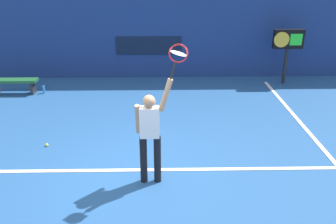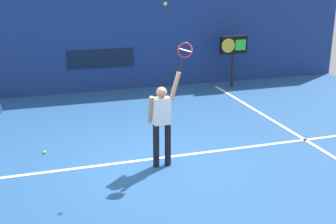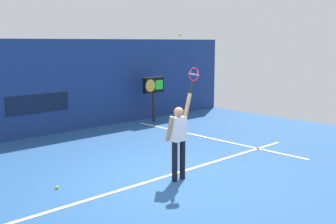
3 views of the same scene
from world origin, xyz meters
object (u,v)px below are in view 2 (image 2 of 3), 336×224
tennis_racket (185,52)px  spare_ball (44,152)px  tennis_player (162,120)px  tennis_ball (165,4)px  scoreboard_clock (234,47)px  water_bottle (0,109)px

tennis_racket → spare_ball: (-2.78, 1.39, -2.33)m
tennis_player → tennis_ball: bearing=27.5°
tennis_player → tennis_racket: (0.47, -0.00, 1.35)m
scoreboard_clock → spare_ball: 7.90m
tennis_ball → scoreboard_clock: size_ratio=0.04×
tennis_racket → spare_ball: bearing=153.5°
tennis_ball → spare_ball: (-2.40, 1.34, -3.24)m
tennis_racket → spare_ball: tennis_racket is taller
scoreboard_clock → water_bottle: 7.75m
tennis_player → spare_ball: bearing=149.1°
tennis_racket → spare_ball: size_ratio=9.22×
tennis_racket → water_bottle: (-3.85, 4.81, -2.24)m
tennis_ball → water_bottle: tennis_ball is taller
tennis_player → spare_ball: tennis_player is taller
tennis_player → water_bottle: size_ratio=8.25×
tennis_ball → water_bottle: bearing=126.1°
tennis_player → spare_ball: (-2.31, 1.38, -0.98)m
tennis_player → tennis_racket: size_ratio=3.16×
tennis_ball → scoreboard_clock: tennis_ball is taller
tennis_player → scoreboard_clock: bearing=53.0°
tennis_racket → water_bottle: 6.56m
scoreboard_clock → water_bottle: bearing=-174.0°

